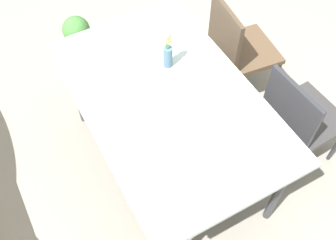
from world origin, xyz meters
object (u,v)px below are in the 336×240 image
at_px(dining_table, 168,104).
at_px(chair_near_right, 237,47).
at_px(chair_near_left, 299,117).
at_px(potted_plant, 78,38).
at_px(flower_vase, 168,52).

height_order(dining_table, chair_near_right, chair_near_right).
height_order(dining_table, chair_near_left, chair_near_left).
bearing_deg(potted_plant, chair_near_left, -151.30).
distance_m(dining_table, potted_plant, 1.44).
distance_m(chair_near_right, chair_near_left, 0.71).
relative_size(dining_table, chair_near_right, 1.73).
bearing_deg(potted_plant, flower_vase, -166.59).
bearing_deg(chair_near_right, chair_near_left, 6.96).
bearing_deg(flower_vase, chair_near_left, -131.16).
xyz_separation_m(dining_table, flower_vase, (0.23, -0.12, 0.18)).
bearing_deg(dining_table, potted_plant, 6.08).
bearing_deg(chair_near_left, dining_table, -116.56).
xyz_separation_m(chair_near_left, potted_plant, (1.70, 0.93, -0.27)).
bearing_deg(potted_plant, chair_near_right, -136.68).
distance_m(chair_near_right, flower_vase, 0.78).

